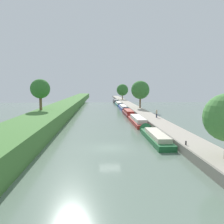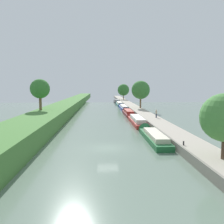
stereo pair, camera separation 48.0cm
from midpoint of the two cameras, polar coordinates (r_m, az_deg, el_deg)
ground_plane at (r=28.46m, az=-0.53°, el=-8.72°), size 160.00×160.00×0.00m
left_grassy_bank at (r=29.90m, az=-22.51°, el=-5.95°), size 6.46×260.00×2.57m
right_towpath at (r=30.28m, az=18.29°, el=-7.19°), size 3.58×260.00×0.96m
stone_quay at (r=29.65m, az=14.81°, el=-7.31°), size 0.25×260.00×1.01m
narrowboat_green at (r=33.17m, az=10.32°, el=-5.73°), size 2.12×12.63×2.01m
narrowboat_red at (r=47.51m, az=6.21°, el=-1.96°), size 2.17×14.49×2.15m
narrowboat_maroon at (r=61.36m, az=4.13°, el=-0.12°), size 2.02×13.01×2.00m
narrowboat_blue at (r=76.69m, az=2.91°, el=1.17°), size 1.81×16.78×1.83m
narrowboat_teal at (r=93.56m, az=1.89°, el=2.08°), size 2.03×15.22×1.95m
narrowboat_black at (r=107.17m, az=1.22°, el=2.63°), size 2.01×12.53×1.93m
tree_rightbank_midnear at (r=69.84m, az=7.17°, el=5.34°), size 5.41×5.41×8.04m
tree_rightbank_midfar at (r=114.44m, az=2.92°, el=5.39°), size 5.64×5.64×7.47m
tree_leftbank_downstream at (r=49.40m, az=-16.87°, el=5.40°), size 3.92×3.92×6.27m
person_walking at (r=48.90m, az=11.00°, el=-0.33°), size 0.34×0.34×1.66m
mooring_bollard_near at (r=27.03m, az=17.52°, el=-7.24°), size 0.16×0.16×0.45m
mooring_bollard_far at (r=112.78m, az=2.03°, el=3.14°), size 0.16×0.16×0.45m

